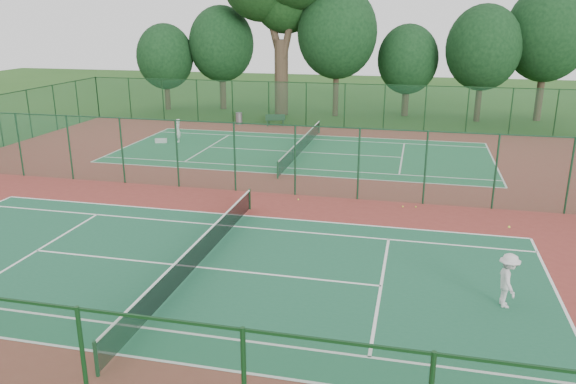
% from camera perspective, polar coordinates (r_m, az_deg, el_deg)
% --- Properties ---
extents(ground, '(120.00, 120.00, 0.00)m').
position_cam_1_polar(ground, '(28.06, -2.35, -0.08)').
color(ground, '#234E18').
rests_on(ground, ground).
extents(red_pad, '(40.00, 36.00, 0.01)m').
position_cam_1_polar(red_pad, '(28.06, -2.35, -0.07)').
color(red_pad, maroon).
rests_on(red_pad, ground).
extents(court_near, '(23.77, 10.97, 0.01)m').
position_cam_1_polar(court_near, '(20.10, -9.24, -7.54)').
color(court_near, '#1C583B').
rests_on(court_near, red_pad).
extents(court_far, '(23.77, 10.97, 0.01)m').
position_cam_1_polar(court_far, '(36.50, 1.41, 4.07)').
color(court_far, '#1F653B').
rests_on(court_far, red_pad).
extents(fence_north, '(40.00, 0.09, 3.50)m').
position_cam_1_polar(fence_north, '(44.87, 3.80, 8.81)').
color(fence_north, '#18482A').
rests_on(fence_north, ground).
extents(fence_south, '(40.00, 0.09, 3.50)m').
position_cam_1_polar(fence_south, '(12.51, -25.95, -16.66)').
color(fence_south, '#16442A').
rests_on(fence_south, ground).
extents(fence_divider, '(40.00, 0.09, 3.50)m').
position_cam_1_polar(fence_divider, '(27.58, -2.40, 3.42)').
color(fence_divider, '#1C5436').
rests_on(fence_divider, ground).
extents(tennis_net_near, '(0.10, 12.90, 0.97)m').
position_cam_1_polar(tennis_net_near, '(19.88, -9.31, -6.16)').
color(tennis_net_near, '#14381E').
rests_on(tennis_net_near, ground).
extents(tennis_net_far, '(0.10, 12.90, 0.97)m').
position_cam_1_polar(tennis_net_far, '(36.38, 1.42, 4.88)').
color(tennis_net_far, '#163D20').
rests_on(tennis_net_far, ground).
extents(player_near, '(0.77, 1.17, 1.70)m').
position_cam_1_polar(player_near, '(18.21, 21.43, -8.36)').
color(player_near, silver).
rests_on(player_near, court_near).
extents(player_far, '(0.58, 0.69, 1.61)m').
position_cam_1_polar(player_far, '(40.08, -11.12, 6.14)').
color(player_far, silver).
rests_on(player_far, court_far).
extents(trash_bin, '(0.55, 0.55, 0.96)m').
position_cam_1_polar(trash_bin, '(46.30, -5.00, 7.46)').
color(trash_bin, slate).
rests_on(trash_bin, red_pad).
extents(bench, '(1.63, 0.90, 0.97)m').
position_cam_1_polar(bench, '(45.37, -1.31, 7.34)').
color(bench, '#11321C').
rests_on(bench, red_pad).
extents(kit_bag, '(0.86, 0.53, 0.30)m').
position_cam_1_polar(kit_bag, '(40.20, -12.78, 5.10)').
color(kit_bag, silver).
rests_on(kit_bag, red_pad).
extents(stray_ball_a, '(0.07, 0.07, 0.07)m').
position_cam_1_polar(stray_ball_a, '(26.39, 11.58, -1.46)').
color(stray_ball_a, '#CBE234').
rests_on(stray_ball_a, red_pad).
extents(stray_ball_b, '(0.07, 0.07, 0.07)m').
position_cam_1_polar(stray_ball_b, '(26.48, 12.85, -1.48)').
color(stray_ball_b, '#B4D531').
rests_on(stray_ball_b, red_pad).
extents(stray_ball_c, '(0.07, 0.07, 0.07)m').
position_cam_1_polar(stray_ball_c, '(26.88, 1.05, -0.75)').
color(stray_ball_c, '#CDF037').
rests_on(stray_ball_c, red_pad).
extents(evergreen_row, '(39.00, 5.00, 12.00)m').
position_cam_1_polar(evergreen_row, '(51.18, 5.49, 7.83)').
color(evergreen_row, black).
rests_on(evergreen_row, ground).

